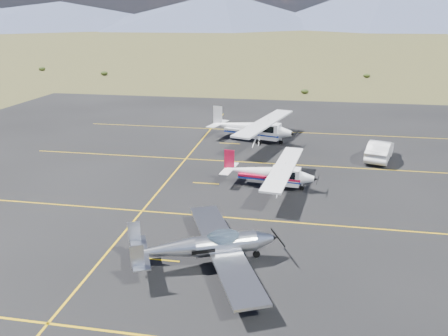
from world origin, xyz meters
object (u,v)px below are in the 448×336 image
(sedan, at_px, (380,150))
(aircraft_plain, at_px, (253,127))
(aircraft_low_wing, at_px, (209,246))
(aircraft_cessna, at_px, (270,172))

(sedan, bearing_deg, aircraft_plain, -2.74)
(aircraft_low_wing, xyz_separation_m, aircraft_plain, (-0.40, 23.24, 0.37))
(aircraft_cessna, height_order, aircraft_plain, aircraft_plain)
(aircraft_low_wing, xyz_separation_m, sedan, (11.10, 19.18, -0.19))
(aircraft_plain, height_order, sedan, aircraft_plain)
(aircraft_plain, xyz_separation_m, sedan, (11.49, -4.07, -0.56))
(aircraft_plain, bearing_deg, sedan, -4.15)
(aircraft_low_wing, height_order, sedan, aircraft_low_wing)
(aircraft_low_wing, bearing_deg, sedan, 35.89)
(aircraft_low_wing, relative_size, sedan, 1.90)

